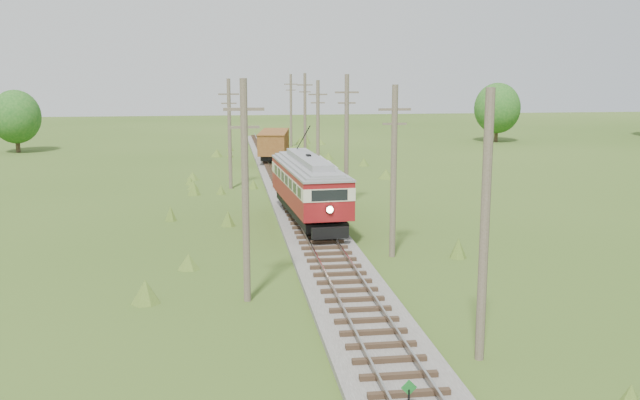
{
  "coord_description": "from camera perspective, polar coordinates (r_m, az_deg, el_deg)",
  "views": [
    {
      "loc": [
        -5.04,
        -16.05,
        9.37
      ],
      "look_at": [
        0.0,
        20.77,
        2.49
      ],
      "focal_mm": 40.0,
      "sensor_mm": 36.0,
      "label": 1
    }
  ],
  "objects": [
    {
      "name": "utility_pole_r_4",
      "position": [
        60.8,
        -0.17,
        5.73
      ],
      "size": [
        1.6,
        0.3,
        8.4
      ],
      "color": "brown",
      "rests_on": "ground"
    },
    {
      "name": "gondola",
      "position": [
        71.28,
        -3.71,
        4.54
      ],
      "size": [
        3.77,
        8.32,
        2.66
      ],
      "rotation": [
        0.0,
        0.0,
        -0.15
      ],
      "color": "black",
      "rests_on": "ground"
    },
    {
      "name": "tree_mid_b",
      "position": [
        94.9,
        14.0,
        7.14
      ],
      "size": [
        5.88,
        5.88,
        7.57
      ],
      "color": "#38281C",
      "rests_on": "ground"
    },
    {
      "name": "switch_marker",
      "position": [
        20.2,
        7.12,
        -15.23
      ],
      "size": [
        0.45,
        0.06,
        1.08
      ],
      "color": "black",
      "rests_on": "ground"
    },
    {
      "name": "utility_pole_l_a",
      "position": [
        28.46,
        -5.99,
        0.84
      ],
      "size": [
        1.6,
        0.3,
        9.0
      ],
      "color": "brown",
      "rests_on": "ground"
    },
    {
      "name": "utility_pole_r_2",
      "position": [
        35.41,
        5.91,
        2.41
      ],
      "size": [
        1.6,
        0.3,
        8.6
      ],
      "color": "brown",
      "rests_on": "ground"
    },
    {
      "name": "gravel_pile",
      "position": [
        68.79,
        -0.11,
        3.19
      ],
      "size": [
        3.71,
        3.93,
        1.35
      ],
      "color": "gray",
      "rests_on": "ground"
    },
    {
      "name": "utility_pole_r_1",
      "position": [
        23.11,
        13.04,
        -2.2
      ],
      "size": [
        0.3,
        0.3,
        8.8
      ],
      "color": "brown",
      "rests_on": "ground"
    },
    {
      "name": "utility_pole_r_6",
      "position": [
        86.59,
        -2.34,
        7.24
      ],
      "size": [
        1.6,
        0.3,
        8.7
      ],
      "color": "brown",
      "rests_on": "ground"
    },
    {
      "name": "railbed_main",
      "position": [
        51.14,
        -2.01,
        0.15
      ],
      "size": [
        3.6,
        96.0,
        0.57
      ],
      "color": "#605B54",
      "rests_on": "ground"
    },
    {
      "name": "streetcar",
      "position": [
        42.73,
        -0.92,
        1.35
      ],
      "size": [
        3.59,
        12.2,
        5.53
      ],
      "rotation": [
        0.0,
        0.0,
        0.07
      ],
      "color": "black",
      "rests_on": "ground"
    },
    {
      "name": "tree_mid_a",
      "position": [
        87.3,
        -23.17,
        6.14
      ],
      "size": [
        5.46,
        5.46,
        7.03
      ],
      "color": "#38281C",
      "rests_on": "ground"
    },
    {
      "name": "utility_pole_l_b",
      "position": [
        56.27,
        -7.25,
        5.37
      ],
      "size": [
        1.6,
        0.3,
        8.6
      ],
      "color": "brown",
      "rests_on": "ground"
    },
    {
      "name": "utility_pole_r_5",
      "position": [
        73.7,
        -1.21,
        6.76
      ],
      "size": [
        1.6,
        0.3,
        8.9
      ],
      "color": "brown",
      "rests_on": "ground"
    },
    {
      "name": "utility_pole_r_3",
      "position": [
        48.01,
        2.14,
        4.82
      ],
      "size": [
        1.6,
        0.3,
        9.0
      ],
      "color": "brown",
      "rests_on": "ground"
    }
  ]
}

